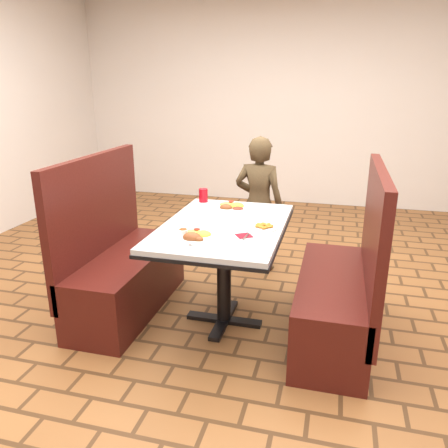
% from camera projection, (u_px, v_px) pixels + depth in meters
% --- Properties ---
extents(room, '(7.00, 7.04, 2.82)m').
position_uv_depth(room, '(224.00, 39.00, 2.60)').
color(room, '#965D31').
rests_on(room, ground).
extents(dining_table, '(0.81, 1.21, 0.75)m').
position_uv_depth(dining_table, '(224.00, 237.00, 2.99)').
color(dining_table, silver).
rests_on(dining_table, ground).
extents(booth_bench_left, '(0.47, 1.20, 1.17)m').
position_uv_depth(booth_bench_left, '(122.00, 269.00, 3.28)').
color(booth_bench_left, '#4B1611').
rests_on(booth_bench_left, ground).
extents(booth_bench_right, '(0.47, 1.20, 1.17)m').
position_uv_depth(booth_bench_right, '(340.00, 294.00, 2.89)').
color(booth_bench_right, '#4B1611').
rests_on(booth_bench_right, ground).
extents(diner_person, '(0.48, 0.34, 1.23)m').
position_uv_depth(diner_person, '(259.00, 204.00, 3.95)').
color(diner_person, brown).
rests_on(diner_person, ground).
extents(near_dinner_plate, '(0.27, 0.27, 0.08)m').
position_uv_depth(near_dinner_plate, '(195.00, 234.00, 2.67)').
color(near_dinner_plate, white).
rests_on(near_dinner_plate, dining_table).
extents(far_dinner_plate, '(0.28, 0.28, 0.07)m').
position_uv_depth(far_dinner_plate, '(232.00, 206.00, 3.30)').
color(far_dinner_plate, white).
rests_on(far_dinner_plate, dining_table).
extents(plantain_plate, '(0.18, 0.18, 0.03)m').
position_uv_depth(plantain_plate, '(264.00, 227.00, 2.86)').
color(plantain_plate, white).
rests_on(plantain_plate, dining_table).
extents(maroon_napkin, '(0.13, 0.13, 0.00)m').
position_uv_depth(maroon_napkin, '(244.00, 236.00, 2.73)').
color(maroon_napkin, maroon).
rests_on(maroon_napkin, dining_table).
extents(spoon_utensil, '(0.02, 0.13, 0.00)m').
position_uv_depth(spoon_utensil, '(246.00, 237.00, 2.70)').
color(spoon_utensil, silver).
rests_on(spoon_utensil, dining_table).
extents(red_tumbler, '(0.07, 0.07, 0.11)m').
position_uv_depth(red_tumbler, '(203.00, 195.00, 3.50)').
color(red_tumbler, '#B40C16').
rests_on(red_tumbler, dining_table).
extents(paper_napkin, '(0.19, 0.15, 0.01)m').
position_uv_depth(paper_napkin, '(256.00, 252.00, 2.46)').
color(paper_napkin, white).
rests_on(paper_napkin, dining_table).
extents(knife_utensil, '(0.02, 0.18, 0.00)m').
position_uv_depth(knife_utensil, '(195.00, 240.00, 2.63)').
color(knife_utensil, silver).
rests_on(knife_utensil, dining_table).
extents(fork_utensil, '(0.01, 0.15, 0.00)m').
position_uv_depth(fork_utensil, '(195.00, 238.00, 2.65)').
color(fork_utensil, silver).
rests_on(fork_utensil, dining_table).
extents(lettuce_shreds, '(0.28, 0.32, 0.00)m').
position_uv_depth(lettuce_shreds, '(232.00, 222.00, 3.00)').
color(lettuce_shreds, '#88BD4B').
rests_on(lettuce_shreds, dining_table).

